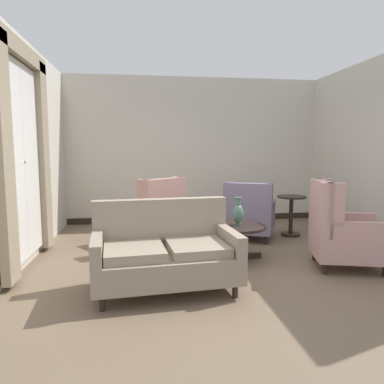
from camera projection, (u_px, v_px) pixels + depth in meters
ground at (229, 268)px, 4.55m from camera, size 8.69×8.69×0.00m
wall_back at (194, 150)px, 7.42m from camera, size 5.44×0.08×2.96m
wall_left at (28, 151)px, 4.92m from camera, size 0.08×4.34×2.96m
wall_right at (379, 151)px, 5.65m from camera, size 0.08×4.34×2.96m
baseboard_back at (195, 218)px, 7.54m from camera, size 5.28×0.03×0.12m
window_with_curtains at (25, 150)px, 4.49m from camera, size 0.12×1.85×2.74m
coffee_table at (236, 232)px, 4.89m from camera, size 0.79×0.79×0.48m
porcelain_vase at (238, 213)px, 4.88m from camera, size 0.15×0.15×0.38m
settee at (165, 253)px, 3.85m from camera, size 1.59×0.97×0.95m
armchair_foreground_right at (250, 215)px, 6.01m from camera, size 1.07×1.13×0.97m
armchair_beside_settee at (341, 232)px, 4.54m from camera, size 1.01×0.93×1.12m
armchair_back_corner at (153, 217)px, 5.68m from camera, size 1.17×1.20×1.07m
side_table at (291, 212)px, 6.24m from camera, size 0.50×0.50×0.70m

